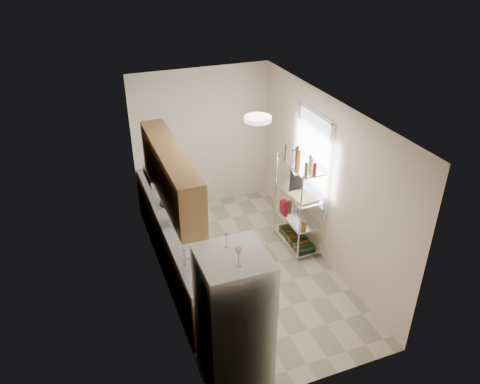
% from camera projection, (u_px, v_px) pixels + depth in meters
% --- Properties ---
extents(room, '(2.52, 4.42, 2.62)m').
position_uv_depth(room, '(248.00, 196.00, 6.62)').
color(room, beige).
rests_on(room, ground).
extents(counter_run, '(0.63, 3.51, 0.90)m').
position_uv_depth(counter_run, '(181.00, 242.00, 7.11)').
color(counter_run, '#A07044').
rests_on(counter_run, ground).
extents(upper_cabinets, '(0.33, 2.20, 0.72)m').
position_uv_depth(upper_cabinets, '(171.00, 174.00, 6.12)').
color(upper_cabinets, '#A07044').
rests_on(upper_cabinets, room).
extents(range_hood, '(0.50, 0.60, 0.12)m').
position_uv_depth(range_hood, '(164.00, 175.00, 6.99)').
color(range_hood, '#B7BABC').
rests_on(range_hood, room).
extents(window, '(0.06, 1.00, 1.46)m').
position_uv_depth(window, '(314.00, 157.00, 7.16)').
color(window, white).
rests_on(window, room).
extents(bakers_rack, '(0.45, 0.90, 1.73)m').
position_uv_depth(bakers_rack, '(301.00, 187.00, 7.27)').
color(bakers_rack, silver).
rests_on(bakers_rack, ground).
extents(ceiling_dome, '(0.34, 0.34, 0.05)m').
position_uv_depth(ceiling_dome, '(258.00, 119.00, 5.75)').
color(ceiling_dome, white).
rests_on(ceiling_dome, room).
extents(refrigerator, '(0.72, 0.72, 1.74)m').
position_uv_depth(refrigerator, '(234.00, 319.00, 5.13)').
color(refrigerator, white).
rests_on(refrigerator, ground).
extents(wine_glass_a, '(0.07, 0.07, 0.21)m').
position_uv_depth(wine_glass_a, '(239.00, 257.00, 4.51)').
color(wine_glass_a, silver).
rests_on(wine_glass_a, refrigerator).
extents(wine_glass_b, '(0.07, 0.07, 0.19)m').
position_uv_depth(wine_glass_b, '(226.00, 239.00, 4.79)').
color(wine_glass_b, silver).
rests_on(wine_glass_b, refrigerator).
extents(rice_cooker, '(0.24, 0.24, 0.19)m').
position_uv_depth(rice_cooker, '(177.00, 217.00, 6.71)').
color(rice_cooker, silver).
rests_on(rice_cooker, counter_run).
extents(frying_pan_large, '(0.26, 0.26, 0.04)m').
position_uv_depth(frying_pan_large, '(168.00, 203.00, 7.20)').
color(frying_pan_large, black).
rests_on(frying_pan_large, counter_run).
extents(frying_pan_small, '(0.26, 0.26, 0.05)m').
position_uv_depth(frying_pan_small, '(173.00, 198.00, 7.32)').
color(frying_pan_small, black).
rests_on(frying_pan_small, counter_run).
extents(cutting_board, '(0.37, 0.45, 0.03)m').
position_uv_depth(cutting_board, '(303.00, 197.00, 7.16)').
color(cutting_board, tan).
rests_on(cutting_board, bakers_rack).
extents(espresso_machine, '(0.22, 0.28, 0.29)m').
position_uv_depth(espresso_machine, '(297.00, 179.00, 7.38)').
color(espresso_machine, black).
rests_on(espresso_machine, bakers_rack).
extents(storage_bag, '(0.11, 0.14, 0.14)m').
position_uv_depth(storage_bag, '(284.00, 205.00, 7.71)').
color(storage_bag, maroon).
rests_on(storage_bag, bakers_rack).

